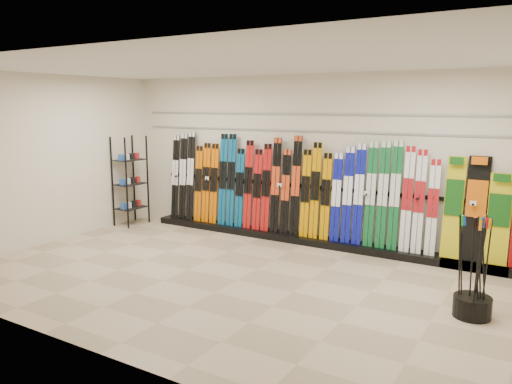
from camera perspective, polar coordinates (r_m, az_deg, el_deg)
The scene contains 12 objects.
floor at distance 7.22m, azimuth -2.16°, elevation -10.03°, with size 8.00×8.00×0.00m, color tan.
back_wall at distance 9.03m, azimuth 6.53°, elevation 3.74°, with size 8.00×8.00×0.00m, color beige.
left_wall at distance 9.63m, azimuth -22.57°, elevation 3.44°, with size 5.00×5.00×0.00m, color beige.
ceiling at distance 6.80m, azimuth -2.33°, elevation 14.45°, with size 8.00×8.00×0.00m, color silver.
ski_rack_base at distance 9.01m, azimuth 7.07°, elevation -5.61°, with size 8.00×0.40×0.12m, color black.
skis at distance 9.13m, azimuth 3.36°, elevation 0.40°, with size 5.38×0.18×1.81m.
snowboards at distance 8.21m, azimuth 24.85°, elevation -2.14°, with size 1.24×0.24×1.59m.
accessory_rack at distance 10.61m, azimuth -14.18°, elevation 1.25°, with size 0.40×0.60×1.83m, color black.
pole_bin at distance 6.53m, azimuth 23.46°, elevation -11.92°, with size 0.43×0.43×0.25m, color black.
ski_poles at distance 6.38m, azimuth 23.79°, elevation -7.82°, with size 0.37×0.41×1.18m.
slatwall_rail_0 at distance 8.97m, azimuth 6.54°, elevation 6.91°, with size 7.60×0.02×0.03m, color gray.
slatwall_rail_1 at distance 8.96m, azimuth 6.58°, elevation 8.83°, with size 7.60×0.02×0.03m, color gray.
Camera 1 is at (3.73, -5.66, 2.46)m, focal length 35.00 mm.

